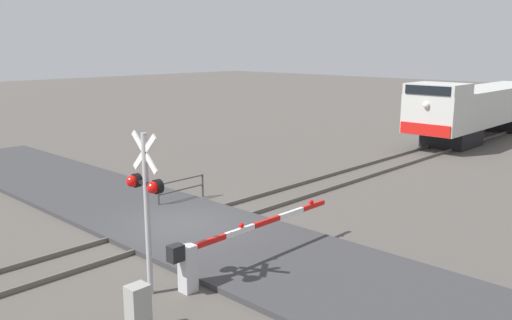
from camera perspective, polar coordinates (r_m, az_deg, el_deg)
The scene contains 9 objects.
ground_plane at distance 17.99m, azimuth -7.70°, elevation -7.24°, with size 160.00×160.00×0.00m, color #514C47.
rail_track_left at distance 18.50m, azimuth -9.10°, elevation -6.48°, with size 0.08×80.00×0.15m, color #59544C.
rail_track_right at distance 17.43m, azimuth -6.21°, elevation -7.57°, with size 0.08×80.00×0.15m, color #59544C.
road_surface at distance 17.96m, azimuth -7.70°, elevation -7.00°, with size 36.00×4.86×0.16m, color #38383A.
locomotive at distance 37.85m, azimuth 22.88°, elevation 5.20°, with size 3.07×16.17×3.87m.
crossing_signal at distance 12.80m, azimuth -11.70°, elevation -3.77°, with size 1.18×0.33×4.00m.
crossing_gate at distance 13.78m, azimuth -4.77°, elevation -9.69°, with size 0.36×6.03×1.31m.
utility_cabinet at distance 11.81m, azimuth -12.48°, elevation -15.33°, with size 0.38×0.44×1.08m, color #999993.
guard_railing at distance 20.66m, azimuth -8.00°, elevation -2.91°, with size 0.08×2.23×0.95m.
Camera 1 is at (13.33, -10.51, 5.93)m, focal length 37.44 mm.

